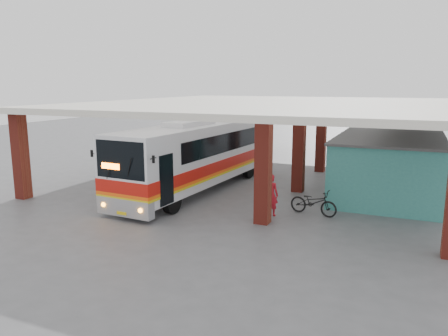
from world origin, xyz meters
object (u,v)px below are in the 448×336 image
object	(u,v)px
motorcycle	(313,202)
red_chair	(347,174)
coach_bus	(200,155)
pedestrian	(271,195)

from	to	relation	value
motorcycle	red_chair	world-z (taller)	motorcycle
coach_bus	red_chair	world-z (taller)	coach_bus
coach_bus	motorcycle	size ratio (longest dim) A/B	6.16
red_chair	pedestrian	bearing A→B (deg)	-124.45
pedestrian	red_chair	world-z (taller)	pedestrian
coach_bus	red_chair	xyz separation A→B (m)	(7.16, 5.50, -1.54)
pedestrian	motorcycle	bearing A→B (deg)	-152.87
coach_bus	pedestrian	distance (m)	6.05
pedestrian	red_chair	size ratio (longest dim) A/B	2.25
motorcycle	pedestrian	bearing A→B (deg)	127.60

